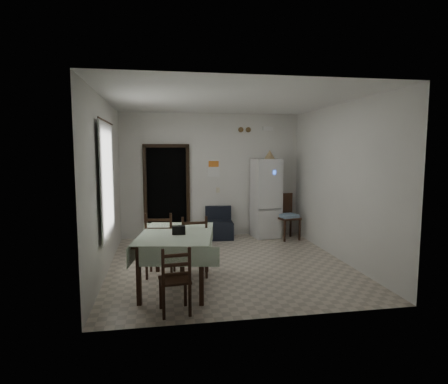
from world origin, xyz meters
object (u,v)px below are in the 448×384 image
fridge (266,198)px  dining_chair_far_right (193,245)px  corner_chair (288,217)px  dining_chair_far_left (161,244)px  navy_seat (220,223)px  dining_chair_near_head (175,279)px  dining_table (177,260)px

fridge → dining_chair_far_right: fridge is taller
fridge → corner_chair: fridge is taller
dining_chair_far_left → navy_seat: bearing=-111.1°
fridge → dining_chair_near_head: (-2.28, -3.83, -0.48)m
dining_chair_far_right → dining_chair_near_head: 1.42m
navy_seat → dining_chair_far_right: dining_chair_far_right is taller
dining_table → dining_chair_far_right: size_ratio=1.57×
dining_table → dining_chair_far_left: 0.60m
navy_seat → dining_chair_near_head: size_ratio=0.83×
corner_chair → dining_table: corner_chair is taller
fridge → dining_chair_far_left: 3.43m
navy_seat → dining_chair_far_left: 2.73m
dining_chair_far_left → dining_chair_near_head: 1.47m
dining_table → dining_chair_near_head: dining_chair_near_head is taller
navy_seat → dining_chair_far_right: size_ratio=0.72×
corner_chair → dining_chair_far_right: size_ratio=1.03×
navy_seat → dining_table: 3.12m
fridge → dining_table: (-2.22, -2.91, -0.51)m
navy_seat → dining_chair_far_left: (-1.35, -2.37, 0.17)m
fridge → dining_table: fridge is taller
fridge → corner_chair: bearing=-44.2°
navy_seat → corner_chair: 1.58m
navy_seat → corner_chair: size_ratio=0.70×
dining_table → dining_chair_near_head: 0.92m
dining_chair_far_right → dining_chair_near_head: (-0.36, -1.37, -0.07)m
dining_chair_far_left → corner_chair: bearing=-136.1°
dining_table → dining_chair_far_left: (-0.23, 0.54, 0.12)m
dining_table → dining_chair_far_left: dining_chair_far_left is taller
fridge → dining_chair_near_head: size_ratio=2.10×
fridge → corner_chair: (0.43, -0.33, -0.40)m
corner_chair → dining_chair_far_left: size_ratio=0.97×
corner_chair → dining_table: size_ratio=0.66×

